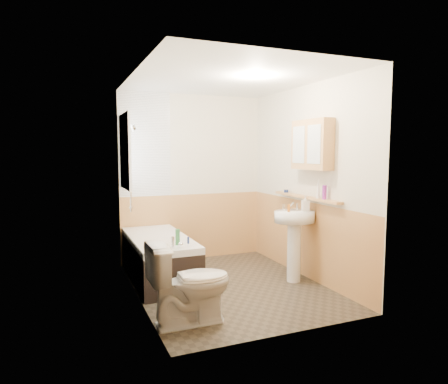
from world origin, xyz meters
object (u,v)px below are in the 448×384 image
(toilet, at_px, (190,283))
(pine_shelf, at_px, (306,197))
(bathtub, at_px, (159,257))
(medicine_cabinet, at_px, (312,145))
(sink, at_px, (294,231))

(toilet, height_order, pine_shelf, pine_shelf)
(bathtub, height_order, medicine_cabinet, medicine_cabinet)
(pine_shelf, xyz_separation_m, medicine_cabinet, (-0.03, -0.15, 0.67))
(sink, relative_size, medicine_cabinet, 1.50)
(sink, xyz_separation_m, pine_shelf, (0.20, 0.06, 0.42))
(pine_shelf, bearing_deg, bathtub, 159.49)
(toilet, distance_m, pine_shelf, 2.06)
(pine_shelf, bearing_deg, toilet, -157.25)
(bathtub, height_order, sink, sink)
(bathtub, relative_size, medicine_cabinet, 2.34)
(pine_shelf, height_order, medicine_cabinet, medicine_cabinet)
(toilet, relative_size, sink, 0.79)
(bathtub, xyz_separation_m, medicine_cabinet, (1.74, -0.81, 1.44))
(bathtub, distance_m, toilet, 1.42)
(sink, distance_m, pine_shelf, 0.47)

